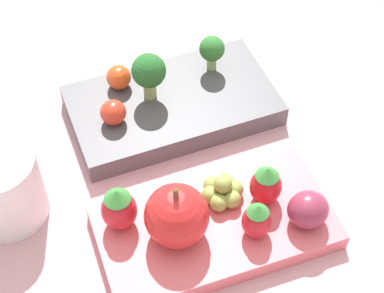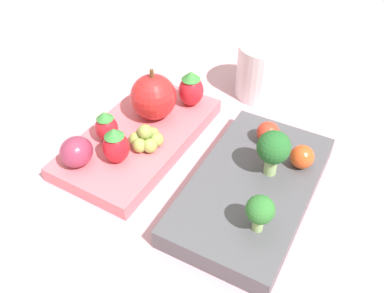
{
  "view_description": "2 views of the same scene",
  "coord_description": "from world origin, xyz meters",
  "px_view_note": "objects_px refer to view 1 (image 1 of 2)",
  "views": [
    {
      "loc": [
        -0.12,
        -0.4,
        0.53
      ],
      "look_at": [
        -0.01,
        0.0,
        0.04
      ],
      "focal_mm": 60.0,
      "sensor_mm": 36.0,
      "label": 1
    },
    {
      "loc": [
        0.3,
        0.2,
        0.37
      ],
      "look_at": [
        -0.01,
        0.0,
        0.04
      ],
      "focal_mm": 40.0,
      "sensor_mm": 36.0,
      "label": 2
    }
  ],
  "objects_px": {
    "broccoli_floret_0": "(212,50)",
    "cherry_tomato_1": "(119,77)",
    "strawberry_1": "(266,185)",
    "drinking_cup": "(2,187)",
    "cherry_tomato_0": "(113,112)",
    "strawberry_0": "(257,220)",
    "bento_box_savoury": "(172,106)",
    "broccoli_floret_1": "(149,72)",
    "plum": "(308,210)",
    "apple": "(177,216)",
    "grape_cluster": "(223,191)",
    "bento_box_fruit": "(215,226)",
    "strawberry_2": "(119,208)"
  },
  "relations": [
    {
      "from": "cherry_tomato_1",
      "to": "strawberry_2",
      "type": "bearing_deg",
      "value": -101.94
    },
    {
      "from": "strawberry_1",
      "to": "drinking_cup",
      "type": "bearing_deg",
      "value": 164.05
    },
    {
      "from": "cherry_tomato_0",
      "to": "bento_box_fruit",
      "type": "bearing_deg",
      "value": -65.69
    },
    {
      "from": "broccoli_floret_1",
      "to": "plum",
      "type": "height_order",
      "value": "broccoli_floret_1"
    },
    {
      "from": "cherry_tomato_0",
      "to": "apple",
      "type": "height_order",
      "value": "apple"
    },
    {
      "from": "apple",
      "to": "grape_cluster",
      "type": "xyz_separation_m",
      "value": [
        0.05,
        0.03,
        -0.02
      ]
    },
    {
      "from": "bento_box_fruit",
      "to": "strawberry_2",
      "type": "relative_size",
      "value": 4.45
    },
    {
      "from": "cherry_tomato_1",
      "to": "bento_box_fruit",
      "type": "bearing_deg",
      "value": -75.9
    },
    {
      "from": "bento_box_fruit",
      "to": "broccoli_floret_0",
      "type": "bearing_deg",
      "value": 73.58
    },
    {
      "from": "bento_box_fruit",
      "to": "strawberry_2",
      "type": "height_order",
      "value": "strawberry_2"
    },
    {
      "from": "drinking_cup",
      "to": "strawberry_0",
      "type": "bearing_deg",
      "value": -25.03
    },
    {
      "from": "grape_cluster",
      "to": "broccoli_floret_0",
      "type": "bearing_deg",
      "value": 76.04
    },
    {
      "from": "broccoli_floret_1",
      "to": "strawberry_0",
      "type": "height_order",
      "value": "broccoli_floret_1"
    },
    {
      "from": "broccoli_floret_0",
      "to": "cherry_tomato_0",
      "type": "xyz_separation_m",
      "value": [
        -0.12,
        -0.05,
        -0.01
      ]
    },
    {
      "from": "broccoli_floret_0",
      "to": "cherry_tomato_1",
      "type": "height_order",
      "value": "broccoli_floret_0"
    },
    {
      "from": "broccoli_floret_1",
      "to": "cherry_tomato_0",
      "type": "distance_m",
      "value": 0.06
    },
    {
      "from": "bento_box_savoury",
      "to": "strawberry_1",
      "type": "bearing_deg",
      "value": -71.26
    },
    {
      "from": "bento_box_fruit",
      "to": "grape_cluster",
      "type": "distance_m",
      "value": 0.03
    },
    {
      "from": "cherry_tomato_1",
      "to": "strawberry_1",
      "type": "xyz_separation_m",
      "value": [
        0.1,
        -0.18,
        0.0
      ]
    },
    {
      "from": "bento_box_savoury",
      "to": "cherry_tomato_0",
      "type": "bearing_deg",
      "value": -166.43
    },
    {
      "from": "apple",
      "to": "strawberry_2",
      "type": "bearing_deg",
      "value": 151.36
    },
    {
      "from": "bento_box_fruit",
      "to": "apple",
      "type": "xyz_separation_m",
      "value": [
        -0.04,
        -0.0,
        0.04
      ]
    },
    {
      "from": "bento_box_savoury",
      "to": "apple",
      "type": "relative_size",
      "value": 3.33
    },
    {
      "from": "broccoli_floret_0",
      "to": "grape_cluster",
      "type": "height_order",
      "value": "broccoli_floret_0"
    },
    {
      "from": "cherry_tomato_0",
      "to": "strawberry_2",
      "type": "xyz_separation_m",
      "value": [
        -0.02,
        -0.12,
        0.0
      ]
    },
    {
      "from": "bento_box_fruit",
      "to": "apple",
      "type": "height_order",
      "value": "apple"
    },
    {
      "from": "broccoli_floret_0",
      "to": "plum",
      "type": "bearing_deg",
      "value": -83.47
    },
    {
      "from": "broccoli_floret_0",
      "to": "strawberry_0",
      "type": "xyz_separation_m",
      "value": [
        -0.03,
        -0.22,
        -0.01
      ]
    },
    {
      "from": "apple",
      "to": "broccoli_floret_0",
      "type": "bearing_deg",
      "value": 64.32
    },
    {
      "from": "drinking_cup",
      "to": "strawberry_2",
      "type": "bearing_deg",
      "value": -29.61
    },
    {
      "from": "strawberry_1",
      "to": "plum",
      "type": "relative_size",
      "value": 1.2
    },
    {
      "from": "broccoli_floret_0",
      "to": "cherry_tomato_0",
      "type": "relative_size",
      "value": 1.58
    },
    {
      "from": "broccoli_floret_1",
      "to": "strawberry_1",
      "type": "xyz_separation_m",
      "value": [
        0.07,
        -0.16,
        -0.02
      ]
    },
    {
      "from": "broccoli_floret_1",
      "to": "grape_cluster",
      "type": "distance_m",
      "value": 0.16
    },
    {
      "from": "bento_box_fruit",
      "to": "cherry_tomato_0",
      "type": "distance_m",
      "value": 0.16
    },
    {
      "from": "bento_box_savoury",
      "to": "strawberry_1",
      "type": "height_order",
      "value": "strawberry_1"
    },
    {
      "from": "strawberry_1",
      "to": "grape_cluster",
      "type": "bearing_deg",
      "value": 162.07
    },
    {
      "from": "bento_box_savoury",
      "to": "strawberry_2",
      "type": "xyz_separation_m",
      "value": [
        -0.09,
        -0.14,
        0.03
      ]
    },
    {
      "from": "cherry_tomato_0",
      "to": "strawberry_0",
      "type": "xyz_separation_m",
      "value": [
        0.1,
        -0.17,
        0.0
      ]
    },
    {
      "from": "broccoli_floret_1",
      "to": "plum",
      "type": "distance_m",
      "value": 0.22
    },
    {
      "from": "strawberry_0",
      "to": "cherry_tomato_1",
      "type": "bearing_deg",
      "value": 110.44
    },
    {
      "from": "bento_box_savoury",
      "to": "strawberry_2",
      "type": "height_order",
      "value": "strawberry_2"
    },
    {
      "from": "apple",
      "to": "drinking_cup",
      "type": "xyz_separation_m",
      "value": [
        -0.15,
        0.08,
        -0.01
      ]
    },
    {
      "from": "strawberry_1",
      "to": "grape_cluster",
      "type": "distance_m",
      "value": 0.04
    },
    {
      "from": "bento_box_savoury",
      "to": "broccoli_floret_0",
      "type": "height_order",
      "value": "broccoli_floret_0"
    },
    {
      "from": "bento_box_fruit",
      "to": "broccoli_floret_1",
      "type": "height_order",
      "value": "broccoli_floret_1"
    },
    {
      "from": "strawberry_2",
      "to": "drinking_cup",
      "type": "relative_size",
      "value": 0.65
    },
    {
      "from": "bento_box_fruit",
      "to": "cherry_tomato_1",
      "type": "bearing_deg",
      "value": 104.1
    },
    {
      "from": "cherry_tomato_1",
      "to": "grape_cluster",
      "type": "distance_m",
      "value": 0.18
    },
    {
      "from": "cherry_tomato_0",
      "to": "apple",
      "type": "xyz_separation_m",
      "value": [
        0.03,
        -0.15,
        0.01
      ]
    }
  ]
}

